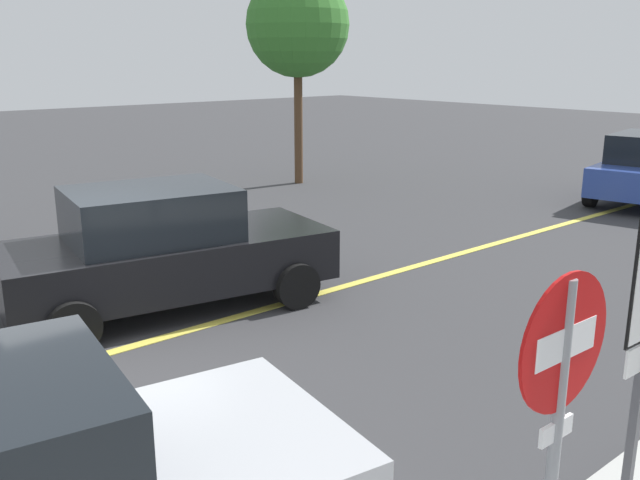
{
  "coord_description": "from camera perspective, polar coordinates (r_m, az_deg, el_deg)",
  "views": [
    {
      "loc": [
        -2.78,
        -7.29,
        3.37
      ],
      "look_at": [
        2.74,
        -0.82,
        1.11
      ],
      "focal_mm": 38.7,
      "sensor_mm": 36.0,
      "label": 1
    }
  ],
  "objects": [
    {
      "name": "car_black_crossing",
      "position": [
        9.6,
        -12.77,
        -0.71
      ],
      "size": [
        4.62,
        2.65,
        1.7
      ],
      "color": "black",
      "rests_on": "ground_plane"
    },
    {
      "name": "lane_marking_centre",
      "position": [
        9.89,
        -1.95,
        -4.97
      ],
      "size": [
        28.0,
        0.16,
        0.01
      ],
      "primitive_type": "cube",
      "color": "#E0D14C"
    },
    {
      "name": "tree_left_verge",
      "position": [
        18.83,
        -1.86,
        17.31
      ],
      "size": [
        2.71,
        2.71,
        5.54
      ],
      "color": "#513823",
      "rests_on": "ground_plane"
    },
    {
      "name": "ground_plane",
      "position": [
        8.5,
        -18.18,
        -9.23
      ],
      "size": [
        80.0,
        80.0,
        0.0
      ],
      "primitive_type": "plane",
      "color": "#38383A"
    },
    {
      "name": "stop_sign",
      "position": [
        3.91,
        19.11,
        -12.91
      ],
      "size": [
        0.76,
        0.07,
        2.34
      ],
      "color": "gray",
      "rests_on": "ground_plane"
    }
  ]
}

